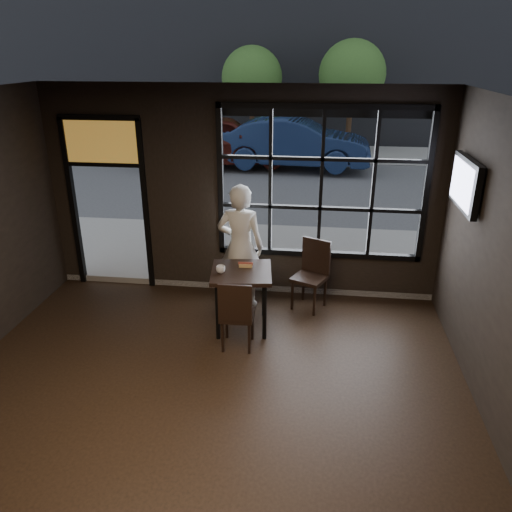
# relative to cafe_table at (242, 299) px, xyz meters

# --- Properties ---
(floor) EXTENTS (6.00, 7.00, 0.02)m
(floor) POSITION_rel_cafe_table_xyz_m (-0.18, -2.34, -0.45)
(floor) COLOR black
(floor) RESTS_ON ground
(ceiling) EXTENTS (6.00, 7.00, 0.02)m
(ceiling) POSITION_rel_cafe_table_xyz_m (-0.18, -2.34, 2.77)
(ceiling) COLOR black
(ceiling) RESTS_ON ground
(window_frame) EXTENTS (3.06, 0.12, 2.28)m
(window_frame) POSITION_rel_cafe_table_xyz_m (1.02, 1.16, 1.36)
(window_frame) COLOR black
(window_frame) RESTS_ON ground
(stained_transom) EXTENTS (1.20, 0.06, 0.70)m
(stained_transom) POSITION_rel_cafe_table_xyz_m (-2.28, 1.16, 1.91)
(stained_transom) COLOR orange
(stained_transom) RESTS_ON ground
(street_asphalt) EXTENTS (60.00, 41.00, 0.04)m
(street_asphalt) POSITION_rel_cafe_table_xyz_m (-0.18, 21.66, -0.46)
(street_asphalt) COLOR #545456
(street_asphalt) RESTS_ON ground
(cafe_table) EXTENTS (0.90, 0.90, 0.87)m
(cafe_table) POSITION_rel_cafe_table_xyz_m (0.00, 0.00, 0.00)
(cafe_table) COLOR black
(cafe_table) RESTS_ON floor
(chair_near) EXTENTS (0.43, 0.43, 0.98)m
(chair_near) POSITION_rel_cafe_table_xyz_m (0.02, -0.48, 0.05)
(chair_near) COLOR black
(chair_near) RESTS_ON floor
(chair_window) EXTENTS (0.60, 0.60, 1.04)m
(chair_window) POSITION_rel_cafe_table_xyz_m (0.91, 0.69, 0.09)
(chair_window) COLOR black
(chair_window) RESTS_ON floor
(man) EXTENTS (0.71, 0.49, 1.89)m
(man) POSITION_rel_cafe_table_xyz_m (-0.11, 0.67, 0.51)
(man) COLOR silver
(man) RESTS_ON floor
(hotdog) EXTENTS (0.20, 0.09, 0.06)m
(hotdog) POSITION_rel_cafe_table_xyz_m (0.04, 0.13, 0.46)
(hotdog) COLOR tan
(hotdog) RESTS_ON cafe_table
(cup) EXTENTS (0.13, 0.13, 0.10)m
(cup) POSITION_rel_cafe_table_xyz_m (-0.26, -0.10, 0.48)
(cup) COLOR silver
(cup) RESTS_ON cafe_table
(tv) EXTENTS (0.12, 1.06, 0.62)m
(tv) POSITION_rel_cafe_table_xyz_m (2.75, 0.13, 1.68)
(tv) COLOR black
(tv) RESTS_ON wall_right
(navy_car) EXTENTS (4.88, 1.95, 1.58)m
(navy_car) POSITION_rel_cafe_table_xyz_m (0.16, 9.96, 0.45)
(navy_car) COLOR #132141
(navy_car) RESTS_ON street_asphalt
(maroon_car) EXTENTS (5.06, 2.86, 1.62)m
(maroon_car) POSITION_rel_cafe_table_xyz_m (-2.19, 10.03, 0.48)
(maroon_car) COLOR #43140F
(maroon_car) RESTS_ON street_asphalt
(tree_left) EXTENTS (2.21, 2.21, 3.78)m
(tree_left) POSITION_rel_cafe_table_xyz_m (-1.60, 13.05, 2.23)
(tree_left) COLOR #332114
(tree_left) RESTS_ON street_asphalt
(tree_right) EXTENTS (2.34, 2.34, 3.99)m
(tree_right) POSITION_rel_cafe_table_xyz_m (1.98, 12.77, 2.37)
(tree_right) COLOR #332114
(tree_right) RESTS_ON street_asphalt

